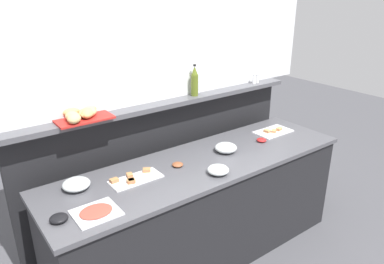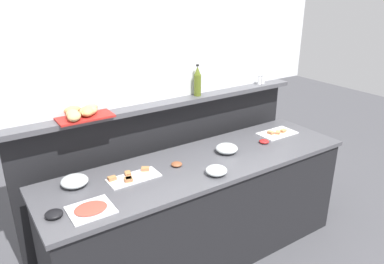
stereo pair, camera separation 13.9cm
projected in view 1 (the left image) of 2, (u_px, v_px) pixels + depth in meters
The scene contains 17 objects.
ground_plane at pixel (164, 221), 3.64m from camera, with size 12.00×12.00×0.00m, color #4C4C51.
buffet_counter at pixel (202, 210), 3.02m from camera, with size 2.52×0.73×0.89m.
back_ledge_unit at pixel (166, 163), 3.34m from camera, with size 2.64×0.22×1.27m.
upper_wall_panel at pixel (160, 17), 2.89m from camera, with size 3.24×0.08×1.33m, color silver.
sandwich_platter_front at pixel (273, 131), 3.43m from camera, with size 0.35×0.21×0.04m.
sandwich_platter_side at pixel (134, 179), 2.58m from camera, with size 0.37×0.16×0.04m.
cold_cuts_platter at pixel (96, 212), 2.20m from camera, with size 0.27×0.24×0.02m.
glass_bowl_large at pixel (218, 170), 2.66m from camera, with size 0.16×0.16×0.06m.
glass_bowl_medium at pixel (226, 148), 3.02m from camera, with size 0.18×0.18×0.07m.
glass_bowl_small at pixel (76, 185), 2.46m from camera, with size 0.19×0.19×0.07m.
condiment_bowl_red at pixel (261, 140), 3.22m from camera, with size 0.09×0.09×0.03m, color red.
condiment_bowl_cream at pixel (59, 218), 2.13m from camera, with size 0.11×0.11×0.04m, color black.
condiment_bowl_dark at pixel (178, 165), 2.78m from camera, with size 0.08×0.08×0.03m, color brown.
olive_oil_bottle at pixel (195, 82), 3.18m from camera, with size 0.06×0.06×0.28m.
salt_shaker at pixel (254, 79), 3.61m from camera, with size 0.03×0.03×0.09m.
pepper_shaker at pixel (257, 79), 3.63m from camera, with size 0.03×0.03×0.09m.
bread_basket at pixel (81, 115), 2.63m from camera, with size 0.40×0.31×0.08m.
Camera 1 is at (-1.60, -2.02, 2.16)m, focal length 34.31 mm.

